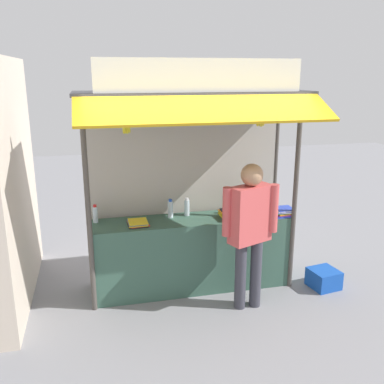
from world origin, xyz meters
The scene contains 17 objects.
ground_plane centered at (0.00, 0.00, 0.00)m, with size 20.00×20.00×0.00m, color gray.
stall_counter centered at (0.00, 0.00, 0.47)m, with size 2.50×0.55×0.94m, color #385B4C.
stall_structure centered at (0.00, 0.07, 1.69)m, with size 2.70×1.35×2.86m.
water_bottle_far_left centered at (-0.03, 0.15, 1.05)m, with size 0.07×0.07×0.23m.
water_bottle_back_right centered at (0.92, 0.18, 1.07)m, with size 0.08×0.08×0.29m.
water_bottle_left centered at (-0.25, 0.12, 1.05)m, with size 0.07×0.07×0.24m.
water_bottle_center centered at (-1.18, 0.15, 1.04)m, with size 0.06×0.06×0.23m.
water_bottle_front_right centered at (0.69, 0.03, 1.08)m, with size 0.09×0.09×0.31m.
magazine_stack_mid_left centered at (0.47, -0.09, 0.98)m, with size 0.24×0.32×0.09m.
magazine_stack_front_left centered at (-0.69, -0.05, 0.96)m, with size 0.26×0.29×0.04m.
magazine_stack_back_left centered at (1.17, -0.15, 0.99)m, with size 0.25×0.26×0.10m.
banana_bunch_leftmost centered at (0.71, -0.38, 2.20)m, with size 0.12×0.12×0.26m.
banana_bunch_inner_left centered at (-0.81, -0.38, 2.17)m, with size 0.11×0.11×0.29m.
banana_bunch_inner_right centered at (0.34, -0.37, 2.21)m, with size 0.08×0.08×0.23m.
vendor_person centered at (0.53, -0.63, 1.05)m, with size 0.66×0.37×1.75m.
plastic_crate centered at (1.67, -0.42, 0.12)m, with size 0.34×0.34×0.24m, color #194CB2.
neighbour_wall centered at (-2.10, 0.30, 1.44)m, with size 0.20×2.40×2.88m, color beige.
Camera 1 is at (-1.18, -4.92, 2.70)m, focal length 39.91 mm.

